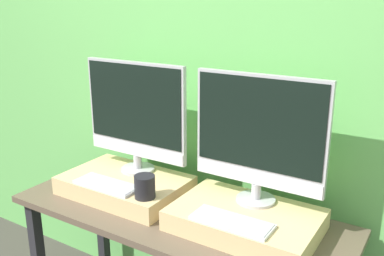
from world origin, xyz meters
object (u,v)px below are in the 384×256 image
(keyboard_left, at_px, (107,184))
(monitor_left, at_px, (135,113))
(keyboard_right, at_px, (232,221))
(monitor_right, at_px, (259,135))
(mug, at_px, (145,187))

(keyboard_left, bearing_deg, monitor_left, 90.00)
(keyboard_right, bearing_deg, monitor_right, 90.00)
(monitor_left, bearing_deg, keyboard_left, -90.00)
(mug, xyz_separation_m, monitor_right, (0.41, 0.22, 0.24))
(monitor_left, height_order, keyboard_right, monitor_left)
(keyboard_right, bearing_deg, mug, 180.00)
(monitor_left, relative_size, mug, 5.66)
(monitor_left, distance_m, monitor_right, 0.62)
(mug, bearing_deg, keyboard_left, 180.00)
(monitor_left, xyz_separation_m, mug, (0.21, -0.22, -0.24))
(monitor_left, distance_m, keyboard_right, 0.71)
(keyboard_left, distance_m, monitor_right, 0.71)
(monitor_right, bearing_deg, monitor_left, 180.00)
(keyboard_left, relative_size, mug, 3.18)
(mug, relative_size, keyboard_right, 0.31)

